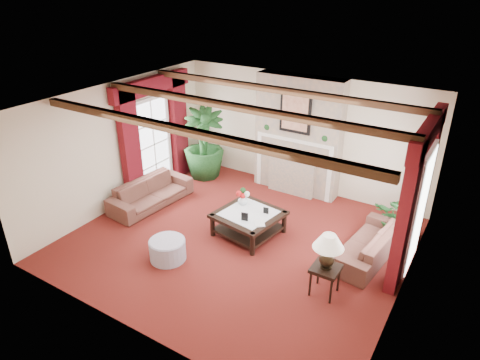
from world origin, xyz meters
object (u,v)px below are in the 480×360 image
Objects in this scene: sofa_right at (369,239)px; potted_palm at (204,158)px; sofa_left at (150,189)px; ottoman at (168,250)px; coffee_table at (249,223)px; side_table at (325,280)px.

sofa_right is 0.96× the size of potted_palm.
sofa_left is 2.14m from ottoman.
sofa_right is (4.66, 0.60, -0.01)m from sofa_left.
ottoman is (1.63, -1.37, -0.19)m from sofa_left.
sofa_right reaches higher than coffee_table.
sofa_left is 4.70m from sofa_right.
potted_palm reaches higher than side_table.
coffee_table is (2.45, 0.10, -0.14)m from sofa_left.
side_table is 2.80m from ottoman.
ottoman is at bearing -110.48° from coffee_table.
sofa_left is 1.83m from potted_palm.
coffee_table is (2.31, -1.72, -0.26)m from potted_palm.
side_table reaches higher than coffee_table.
side_table is 0.78× the size of ottoman.
side_table is (4.37, -0.76, -0.13)m from sofa_left.
ottoman is (-2.73, -0.61, -0.06)m from side_table.
sofa_right is 1.40m from side_table.
potted_palm is at bearing 151.91° from coffee_table.
potted_palm is at bearing 115.08° from ottoman.
coffee_table is 2.26× the size of side_table.
side_table is (1.92, -0.86, 0.02)m from coffee_table.
side_table is at bearing 12.55° from ottoman.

